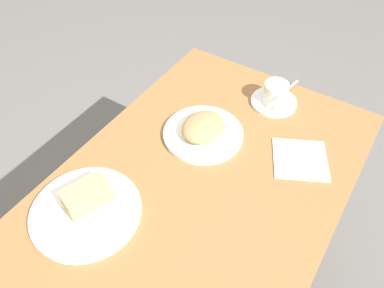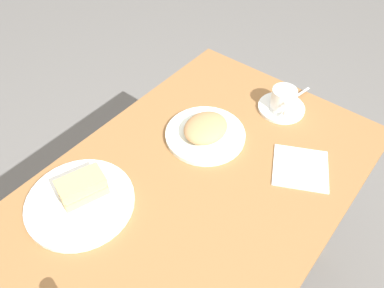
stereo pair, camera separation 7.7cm
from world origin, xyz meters
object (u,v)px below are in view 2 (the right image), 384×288
(coffee_cup, at_px, (284,98))
(dining_table, at_px, (188,211))
(side_plate, at_px, (205,135))
(spoon, at_px, (296,96))
(napkin, at_px, (300,168))
(sandwich_plate, at_px, (80,202))
(sandwich_front, at_px, (82,187))
(coffee_saucer, at_px, (281,108))

(coffee_cup, bearing_deg, dining_table, 175.49)
(dining_table, height_order, side_plate, side_plate)
(side_plate, bearing_deg, spoon, -21.91)
(napkin, bearing_deg, sandwich_plate, 139.92)
(sandwich_front, height_order, spoon, sandwich_front)
(coffee_cup, distance_m, napkin, 0.25)
(spoon, distance_m, side_plate, 0.35)
(spoon, bearing_deg, dining_table, 174.76)
(sandwich_plate, xyz_separation_m, spoon, (0.72, -0.23, 0.01))
(dining_table, distance_m, coffee_saucer, 0.45)
(sandwich_plate, distance_m, sandwich_front, 0.04)
(dining_table, distance_m, spoon, 0.52)
(sandwich_front, bearing_deg, side_plate, -16.55)
(dining_table, xyz_separation_m, coffee_cup, (0.44, -0.03, 0.15))
(coffee_saucer, distance_m, napkin, 0.25)
(dining_table, xyz_separation_m, sandwich_plate, (-0.21, 0.19, 0.11))
(dining_table, xyz_separation_m, sandwich_front, (-0.18, 0.19, 0.15))
(side_plate, xyz_separation_m, napkin, (0.07, -0.28, -0.01))
(coffee_cup, distance_m, side_plate, 0.28)
(dining_table, distance_m, side_plate, 0.23)
(coffee_saucer, height_order, spoon, spoon)
(dining_table, relative_size, coffee_cup, 11.53)
(sandwich_plate, bearing_deg, coffee_saucer, -18.93)
(napkin, bearing_deg, side_plate, 103.22)
(sandwich_front, distance_m, napkin, 0.59)
(coffee_cup, relative_size, side_plate, 0.41)
(sandwich_plate, bearing_deg, dining_table, -42.33)
(coffee_cup, xyz_separation_m, side_plate, (-0.25, 0.12, -0.04))
(napkin, bearing_deg, spoon, 30.73)
(napkin, bearing_deg, dining_table, 141.85)
(sandwich_plate, relative_size, sandwich_front, 2.12)
(coffee_saucer, xyz_separation_m, napkin, (-0.18, -0.17, -0.00))
(sandwich_plate, height_order, napkin, sandwich_plate)
(sandwich_plate, xyz_separation_m, sandwich_front, (0.02, 0.01, 0.04))
(sandwich_plate, bearing_deg, sandwich_front, 15.49)
(sandwich_plate, height_order, spoon, spoon)
(dining_table, height_order, coffee_cup, coffee_cup)
(coffee_cup, bearing_deg, coffee_saucer, 33.45)
(coffee_saucer, relative_size, spoon, 1.51)
(spoon, relative_size, side_plate, 0.41)
(dining_table, relative_size, side_plate, 4.75)
(sandwich_front, relative_size, spoon, 1.33)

